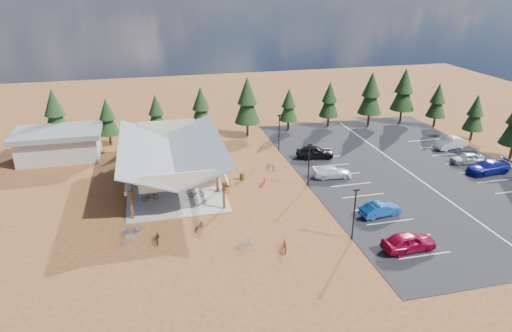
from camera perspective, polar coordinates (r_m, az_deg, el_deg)
name	(u,v)px	position (r m, az deg, el deg)	size (l,w,h in m)	color
ground	(271,198)	(49.98, 1.85, -3.98)	(140.00, 140.00, 0.00)	brown
asphalt_lot	(408,171)	(59.61, 18.47, -0.65)	(27.00, 44.00, 0.04)	black
concrete_pad	(174,181)	(54.83, -10.26, -1.80)	(10.60, 18.60, 0.10)	gray
bike_pavilion	(171,151)	(53.41, -10.53, 1.89)	(11.65, 19.40, 4.97)	#582C19
outbuilding	(59,144)	(65.44, -23.39, 2.57)	(11.00, 7.00, 3.90)	#ADA593
lamp_post_0	(354,211)	(41.93, 12.20, -5.46)	(0.50, 0.25, 5.14)	black
lamp_post_1	(309,162)	(51.93, 6.63, 0.52)	(0.50, 0.25, 5.14)	black
lamp_post_2	(279,130)	(62.63, 2.91, 4.52)	(0.50, 0.25, 5.14)	black
trash_bin_0	(228,183)	(52.48, -3.53, -2.12)	(0.60, 0.60, 0.90)	#483519
trash_bin_1	(242,176)	(54.11, -1.76, -1.30)	(0.60, 0.60, 0.90)	#483519
pine_0	(55,112)	(68.65, -23.84, 6.19)	(3.67, 3.67, 8.56)	#382314
pine_1	(107,117)	(67.55, -18.09, 5.87)	(2.97, 2.97, 6.91)	#382314
pine_2	(156,112)	(68.40, -12.37, 6.60)	(2.92, 2.92, 6.80)	#382314
pine_3	(201,107)	(67.88, -6.89, 7.37)	(3.34, 3.34, 7.78)	#382314
pine_4	(247,100)	(67.82, -1.10, 8.19)	(3.88, 3.88, 9.04)	#382314
pine_5	(289,105)	(71.19, 4.12, 7.64)	(2.88, 2.88, 6.71)	#382314
pine_6	(329,99)	(73.55, 9.17, 8.23)	(3.17, 3.17, 7.38)	#382314
pine_7	(371,93)	(75.05, 14.19, 8.82)	(3.79, 3.79, 8.83)	#382314
pine_8	(404,90)	(78.55, 18.01, 9.08)	(3.87, 3.87, 9.01)	#382314
pine_12	(475,113)	(73.45, 25.73, 6.02)	(2.97, 2.97, 6.91)	#382314
pine_13	(438,100)	(78.02, 21.75, 7.64)	(3.08, 3.08, 7.17)	#382314
bike_0	(150,196)	(50.25, -13.11, -3.73)	(0.62, 1.78, 0.93)	black
bike_1	(141,181)	(54.13, -14.13, -1.84)	(0.47, 1.65, 0.99)	#9D9EA6
bike_2	(163,166)	(57.89, -11.53, 0.03)	(0.66, 1.91, 1.00)	#15519B
bike_3	(143,156)	(61.83, -13.94, 1.25)	(0.44, 1.56, 0.94)	maroon
bike_4	(197,193)	(50.22, -7.40, -3.37)	(0.56, 1.61, 0.85)	black
bike_5	(184,179)	(53.87, -8.98, -1.58)	(0.43, 1.51, 0.91)	gray
bike_6	(186,168)	(56.93, -8.73, -0.20)	(0.61, 1.75, 0.92)	navy
bike_7	(177,153)	(61.89, -9.87, 1.63)	(0.45, 1.60, 0.96)	maroon
bike_8	(158,237)	(42.75, -12.20, -8.73)	(0.64, 1.82, 0.96)	black
bike_9	(129,238)	(43.26, -15.56, -8.70)	(0.44, 1.56, 0.94)	gray
bike_10	(132,229)	(44.56, -15.29, -7.65)	(0.66, 1.88, 0.99)	navy
bike_11	(285,245)	(40.68, 3.64, -9.88)	(0.49, 1.72, 1.04)	maroon
bike_12	(199,226)	(44.05, -7.19, -7.47)	(0.53, 1.53, 0.81)	black
bike_13	(247,242)	(41.03, -1.10, -9.51)	(0.50, 1.77, 1.06)	gray
bike_14	(271,166)	(57.07, 1.88, 0.00)	(0.59, 1.70, 0.89)	#26489B
bike_15	(264,182)	(52.60, 0.95, -2.01)	(0.44, 1.54, 0.93)	maroon
bike_16	(222,190)	(50.92, -4.27, -2.97)	(0.57, 1.64, 0.86)	black
car_0	(409,241)	(42.64, 18.56, -8.94)	(1.97, 4.89, 1.67)	maroon
car_1	(380,209)	(47.63, 15.26, -5.24)	(1.49, 4.26, 1.41)	#114597
car_3	(332,172)	(55.31, 9.50, -0.78)	(1.88, 4.63, 1.34)	white
car_4	(315,152)	(60.96, 7.36, 1.75)	(1.98, 4.91, 1.67)	black
car_7	(488,167)	(62.54, 27.05, -0.12)	(2.24, 5.50, 1.60)	navy
car_8	(467,158)	(64.70, 24.87, 0.89)	(1.66, 4.13, 1.41)	#A8ACB0
car_9	(450,143)	(69.44, 23.14, 2.65)	(1.69, 4.85, 1.60)	#BABABA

